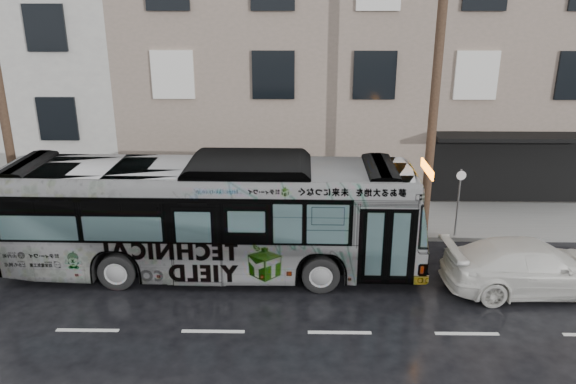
# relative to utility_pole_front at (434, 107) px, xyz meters

# --- Properties ---
(ground) EXTENTS (120.00, 120.00, 0.00)m
(ground) POSITION_rel_utility_pole_front_xyz_m (-6.50, -3.30, -4.65)
(ground) COLOR black
(ground) RESTS_ON ground
(sidewalk) EXTENTS (90.00, 3.60, 0.15)m
(sidewalk) POSITION_rel_utility_pole_front_xyz_m (-6.50, 1.60, -4.58)
(sidewalk) COLOR gray
(sidewalk) RESTS_ON ground
(building_taupe) EXTENTS (20.00, 12.00, 11.00)m
(building_taupe) POSITION_rel_utility_pole_front_xyz_m (-1.50, 9.40, 0.85)
(building_taupe) COLOR gray
(building_taupe) RESTS_ON ground
(utility_pole_front) EXTENTS (0.30, 0.30, 9.00)m
(utility_pole_front) POSITION_rel_utility_pole_front_xyz_m (0.00, 0.00, 0.00)
(utility_pole_front) COLOR #4A3525
(utility_pole_front) RESTS_ON sidewalk
(utility_pole_rear) EXTENTS (0.30, 0.30, 9.00)m
(utility_pole_rear) POSITION_rel_utility_pole_front_xyz_m (-14.00, 0.00, 0.00)
(utility_pole_rear) COLOR #4A3525
(utility_pole_rear) RESTS_ON sidewalk
(sign_post) EXTENTS (0.06, 0.06, 2.40)m
(sign_post) POSITION_rel_utility_pole_front_xyz_m (1.10, 0.00, -3.30)
(sign_post) COLOR slate
(sign_post) RESTS_ON sidewalk
(bus) EXTENTS (12.83, 3.16, 3.56)m
(bus) POSITION_rel_utility_pole_front_xyz_m (-7.06, -2.36, -2.87)
(bus) COLOR #B2B2B2
(bus) RESTS_ON ground
(white_sedan) EXTENTS (5.20, 2.35, 1.48)m
(white_sedan) POSITION_rel_utility_pole_front_xyz_m (2.35, -3.53, -3.91)
(white_sedan) COLOR silver
(white_sedan) RESTS_ON ground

